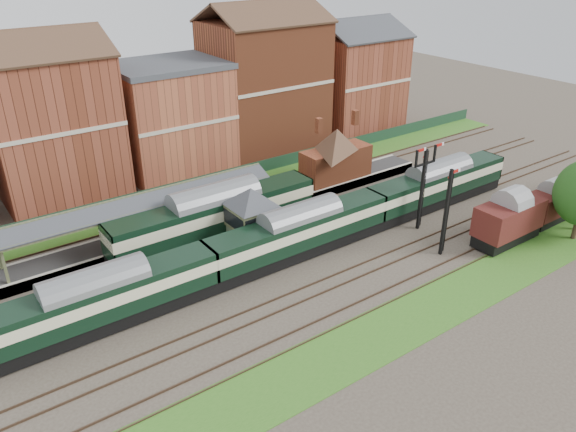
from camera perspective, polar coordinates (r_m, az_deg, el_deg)
ground at (r=49.32m, az=1.38°, el=-3.96°), size 160.00×160.00×0.00m
grass_back at (r=61.37m, az=-7.65°, el=2.28°), size 90.00×4.50×0.06m
grass_front at (r=42.01m, az=11.46°, el=-10.61°), size 90.00×5.00×0.06m
fence at (r=62.72m, az=-8.57°, el=3.48°), size 90.00×0.12×1.50m
platform at (r=54.11m, az=-9.11°, el=-0.76°), size 55.00×3.40×1.00m
signal_box at (r=48.65m, az=-3.71°, el=-0.18°), size 5.40×5.40×6.00m
brick_hut at (r=53.73m, az=3.57°, el=0.17°), size 3.20×2.64×2.94m
station_building at (r=61.36m, az=4.92°, el=6.38°), size 8.10×8.10×5.90m
canopy at (r=50.30m, az=-15.50°, el=1.55°), size 26.00×3.89×4.08m
semaphore_bracket at (r=53.15m, az=13.53°, el=3.22°), size 3.60×0.25×8.18m
semaphore_siding at (r=49.34m, az=15.77°, el=0.46°), size 1.23×0.25×8.00m
town_backdrop at (r=66.59m, az=-11.95°, el=10.29°), size 69.00×10.00×16.00m
dmu_train at (r=48.07m, az=1.26°, el=-1.58°), size 52.73×2.77×4.05m
platform_railcar at (r=50.61m, az=-7.41°, el=0.08°), size 19.84×3.12×4.57m
goods_van_a at (r=53.95m, az=21.50°, el=-0.31°), size 6.81×2.95×4.13m
goods_van_b at (r=59.63m, az=25.18°, el=1.15°), size 5.71×2.47×3.46m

